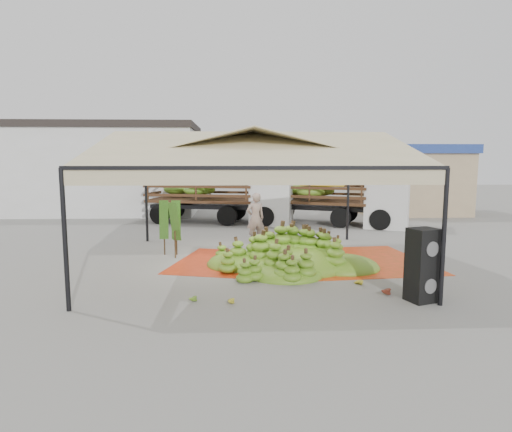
{
  "coord_description": "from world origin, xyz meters",
  "views": [
    {
      "loc": [
        -0.44,
        -12.86,
        3.12
      ],
      "look_at": [
        0.2,
        1.5,
        1.3
      ],
      "focal_mm": 30.0,
      "sensor_mm": 36.0,
      "label": 1
    }
  ],
  "objects_px": {
    "truck_left": "(226,193)",
    "truck_right": "(339,194)",
    "banana_heap": "(296,248)",
    "speaker_stack": "(423,265)",
    "vendor": "(255,218)"
  },
  "relations": [
    {
      "from": "banana_heap",
      "to": "vendor",
      "type": "relative_size",
      "value": 2.73
    },
    {
      "from": "speaker_stack",
      "to": "truck_right",
      "type": "relative_size",
      "value": 0.22
    },
    {
      "from": "truck_left",
      "to": "banana_heap",
      "type": "bearing_deg",
      "value": -64.25
    },
    {
      "from": "banana_heap",
      "to": "truck_right",
      "type": "distance_m",
      "value": 9.35
    },
    {
      "from": "truck_right",
      "to": "speaker_stack",
      "type": "bearing_deg",
      "value": -70.6
    },
    {
      "from": "speaker_stack",
      "to": "truck_left",
      "type": "height_order",
      "value": "truck_left"
    },
    {
      "from": "banana_heap",
      "to": "truck_right",
      "type": "height_order",
      "value": "truck_right"
    },
    {
      "from": "banana_heap",
      "to": "speaker_stack",
      "type": "relative_size",
      "value": 3.22
    },
    {
      "from": "banana_heap",
      "to": "truck_right",
      "type": "xyz_separation_m",
      "value": [
        3.36,
        8.67,
        0.95
      ]
    },
    {
      "from": "truck_left",
      "to": "truck_right",
      "type": "distance_m",
      "value": 5.73
    },
    {
      "from": "vendor",
      "to": "truck_right",
      "type": "distance_m",
      "value": 6.6
    },
    {
      "from": "speaker_stack",
      "to": "vendor",
      "type": "xyz_separation_m",
      "value": [
        -3.44,
        7.06,
        0.15
      ]
    },
    {
      "from": "banana_heap",
      "to": "truck_left",
      "type": "height_order",
      "value": "truck_left"
    },
    {
      "from": "banana_heap",
      "to": "vendor",
      "type": "xyz_separation_m",
      "value": [
        -1.04,
        3.78,
        0.41
      ]
    },
    {
      "from": "vendor",
      "to": "truck_left",
      "type": "height_order",
      "value": "truck_left"
    }
  ]
}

